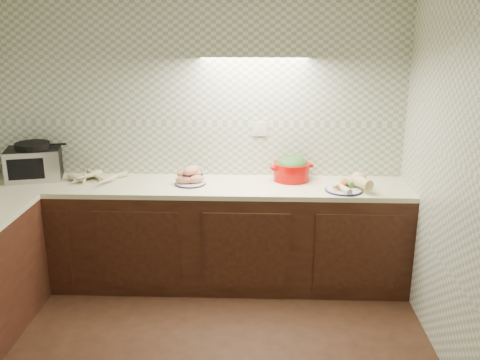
{
  "coord_description": "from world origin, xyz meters",
  "views": [
    {
      "loc": [
        0.54,
        -2.77,
        2.25
      ],
      "look_at": [
        0.4,
        1.25,
        1.02
      ],
      "focal_mm": 40.0,
      "sensor_mm": 36.0,
      "label": 1
    }
  ],
  "objects_px": {
    "onion_bowl": "(195,176)",
    "dutch_oven": "(292,169)",
    "veg_plate": "(351,184)",
    "parsnip_pile": "(93,178)",
    "sweet_potato_plate": "(190,177)",
    "toaster_oven": "(34,162)"
  },
  "relations": [
    {
      "from": "sweet_potato_plate",
      "to": "toaster_oven",
      "type": "bearing_deg",
      "value": 175.37
    },
    {
      "from": "dutch_oven",
      "to": "sweet_potato_plate",
      "type": "bearing_deg",
      "value": 171.36
    },
    {
      "from": "parsnip_pile",
      "to": "onion_bowl",
      "type": "xyz_separation_m",
      "value": [
        0.86,
        0.07,
        0.01
      ]
    },
    {
      "from": "sweet_potato_plate",
      "to": "veg_plate",
      "type": "bearing_deg",
      "value": -4.44
    },
    {
      "from": "toaster_oven",
      "to": "veg_plate",
      "type": "relative_size",
      "value": 1.35
    },
    {
      "from": "parsnip_pile",
      "to": "sweet_potato_plate",
      "type": "height_order",
      "value": "sweet_potato_plate"
    },
    {
      "from": "sweet_potato_plate",
      "to": "dutch_oven",
      "type": "height_order",
      "value": "dutch_oven"
    },
    {
      "from": "dutch_oven",
      "to": "veg_plate",
      "type": "bearing_deg",
      "value": -45.85
    },
    {
      "from": "onion_bowl",
      "to": "dutch_oven",
      "type": "xyz_separation_m",
      "value": [
        0.83,
        0.03,
        0.07
      ]
    },
    {
      "from": "veg_plate",
      "to": "parsnip_pile",
      "type": "bearing_deg",
      "value": 176.2
    },
    {
      "from": "sweet_potato_plate",
      "to": "veg_plate",
      "type": "height_order",
      "value": "sweet_potato_plate"
    },
    {
      "from": "dutch_oven",
      "to": "veg_plate",
      "type": "distance_m",
      "value": 0.54
    },
    {
      "from": "veg_plate",
      "to": "toaster_oven",
      "type": "bearing_deg",
      "value": 175.47
    },
    {
      "from": "parsnip_pile",
      "to": "sweet_potato_plate",
      "type": "xyz_separation_m",
      "value": [
        0.84,
        -0.04,
        0.03
      ]
    },
    {
      "from": "toaster_oven",
      "to": "dutch_oven",
      "type": "bearing_deg",
      "value": -13.96
    },
    {
      "from": "parsnip_pile",
      "to": "onion_bowl",
      "type": "height_order",
      "value": "onion_bowl"
    },
    {
      "from": "sweet_potato_plate",
      "to": "dutch_oven",
      "type": "bearing_deg",
      "value": 9.51
    },
    {
      "from": "toaster_oven",
      "to": "parsnip_pile",
      "type": "height_order",
      "value": "toaster_oven"
    },
    {
      "from": "parsnip_pile",
      "to": "veg_plate",
      "type": "xyz_separation_m",
      "value": [
        2.17,
        -0.14,
        0.02
      ]
    },
    {
      "from": "sweet_potato_plate",
      "to": "onion_bowl",
      "type": "height_order",
      "value": "sweet_potato_plate"
    },
    {
      "from": "parsnip_pile",
      "to": "onion_bowl",
      "type": "distance_m",
      "value": 0.87
    },
    {
      "from": "parsnip_pile",
      "to": "onion_bowl",
      "type": "bearing_deg",
      "value": 4.77
    }
  ]
}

